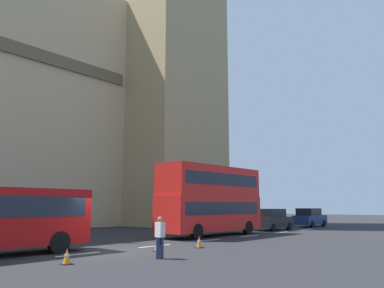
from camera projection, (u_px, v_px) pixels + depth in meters
The scene contains 9 objects.
ground_plane at pixel (104, 252), 17.80m from camera, with size 160.00×160.00×0.00m, color #262628.
lane_centre_marking at pixel (155, 246), 20.20m from camera, with size 39.00×0.16×0.01m.
double_decker_bus at pixel (211, 197), 27.36m from camera, with size 9.14×2.54×4.90m.
sedan_lead at pixel (272, 220), 33.05m from camera, with size 4.40×1.86×1.85m.
sedan_trailing at pixel (310, 218), 38.54m from camera, with size 4.40×1.86×1.85m.
traffic_cone_west at pixel (67, 257), 13.99m from camera, with size 0.36×0.36×0.58m.
traffic_cone_middle at pixel (158, 245), 17.96m from camera, with size 0.36×0.36×0.58m.
traffic_cone_east at pixel (199, 242), 19.43m from camera, with size 0.36×0.36×0.58m.
pedestrian_by_kerb at pixel (160, 236), 15.57m from camera, with size 0.36×0.43×1.69m.
Camera 1 is at (-11.00, -15.29, 2.15)m, focal length 35.52 mm.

